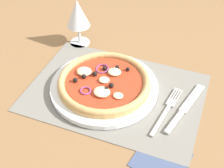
% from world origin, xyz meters
% --- Properties ---
extents(ground_plane, '(1.90, 1.40, 0.02)m').
position_xyz_m(ground_plane, '(0.00, 0.00, -0.01)').
color(ground_plane, olive).
extents(placemat, '(0.46, 0.32, 0.00)m').
position_xyz_m(placemat, '(0.00, 0.00, 0.00)').
color(placemat, slate).
rests_on(placemat, ground_plane).
extents(plate, '(0.29, 0.29, 0.01)m').
position_xyz_m(plate, '(-0.03, -0.00, 0.01)').
color(plate, white).
rests_on(plate, placemat).
extents(pizza, '(0.25, 0.25, 0.03)m').
position_xyz_m(pizza, '(-0.03, -0.00, 0.03)').
color(pizza, tan).
rests_on(pizza, plate).
extents(fork, '(0.04, 0.18, 0.00)m').
position_xyz_m(fork, '(0.15, -0.01, 0.01)').
color(fork, silver).
rests_on(fork, placemat).
extents(knife, '(0.07, 0.20, 0.01)m').
position_xyz_m(knife, '(0.19, 0.01, 0.01)').
color(knife, silver).
rests_on(knife, placemat).
extents(wine_glass, '(0.07, 0.07, 0.15)m').
position_xyz_m(wine_glass, '(-0.19, 0.18, 0.10)').
color(wine_glass, silver).
rests_on(wine_glass, ground_plane).
extents(napkin, '(0.13, 0.12, 0.00)m').
position_xyz_m(napkin, '(0.17, -0.16, 0.00)').
color(napkin, '#425175').
rests_on(napkin, ground_plane).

